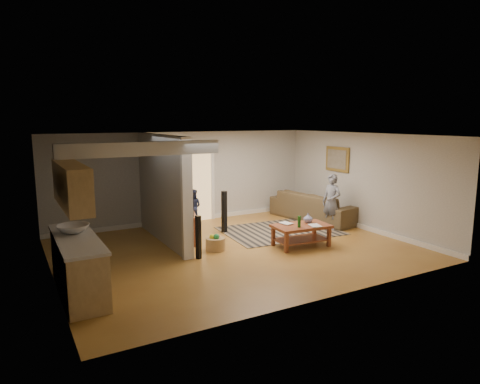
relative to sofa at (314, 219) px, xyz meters
name	(u,v)px	position (x,y,z in m)	size (l,w,h in m)	color
ground	(237,249)	(-3.30, -1.41, 0.00)	(7.50, 7.50, 0.00)	#976126
room_shell	(183,185)	(-4.37, -0.98, 1.46)	(7.54, 6.02, 2.52)	#A1A09A
area_rug	(280,231)	(-1.58, -0.59, 0.01)	(2.85, 2.08, 0.01)	black
sofa	(314,219)	(0.00, 0.00, 0.00)	(2.66, 1.04, 0.78)	#4B4225
coffee_table	(302,229)	(-1.90, -1.89, 0.38)	(1.31, 0.83, 0.74)	maroon
tv_console	(187,216)	(-4.04, -0.32, 0.63)	(0.70, 1.16, 0.94)	maroon
speaker_left	(198,237)	(-4.30, -1.59, 0.45)	(0.09, 0.09, 0.91)	black
speaker_right	(224,212)	(-2.90, -0.01, 0.53)	(0.11, 0.11, 1.07)	black
toy_basket	(215,243)	(-3.75, -1.24, 0.16)	(0.43, 0.43, 0.38)	olive
child	(330,229)	(-0.30, -1.04, 0.00)	(0.53, 0.35, 1.45)	slate
toddler	(193,224)	(-3.25, 1.19, 0.00)	(0.47, 0.37, 0.97)	#212745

